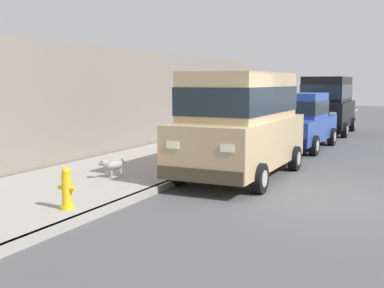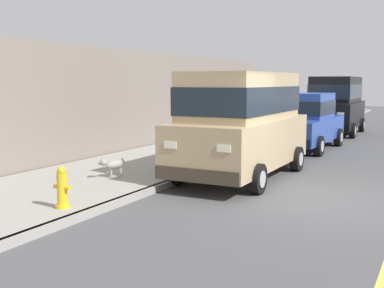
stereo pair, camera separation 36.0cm
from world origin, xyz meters
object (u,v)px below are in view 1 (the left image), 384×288
Objects in this scene: car_blue_sedan at (298,120)px; fire_hydrant at (67,190)px; car_tan_van at (241,120)px; car_black_van at (327,102)px; dog_grey at (112,165)px.

fire_hydrant is at bearing -98.19° from car_blue_sedan.
fire_hydrant is at bearing -107.80° from car_tan_van.
car_black_van is 16.07m from fire_hydrant.
car_blue_sedan is 10.51m from fire_hydrant.
dog_grey is 2.81m from fire_hydrant.
car_blue_sedan reaches higher than fire_hydrant.
dog_grey is (-2.40, -7.72, -0.55)m from car_blue_sedan.
dog_grey is at bearing -140.71° from car_tan_van.
car_blue_sedan is 8.11m from dog_grey.
car_black_van is 6.72× the size of dog_grey.
car_tan_van is 6.67× the size of dog_grey.
car_blue_sedan is at bearing 81.81° from fire_hydrant.
car_black_van is (-0.02, 5.59, 0.41)m from car_blue_sedan.
car_black_van reaches higher than fire_hydrant.
fire_hydrant reaches higher than dog_grey.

